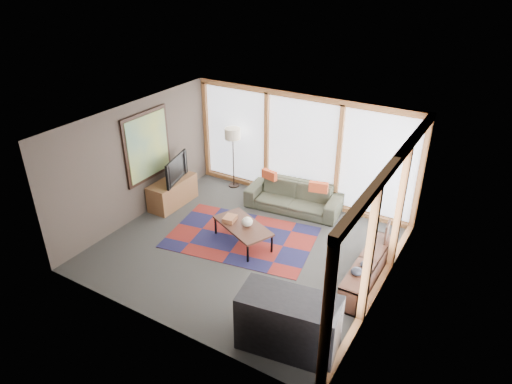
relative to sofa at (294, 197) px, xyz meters
The scene contains 17 objects.
ground 1.94m from the sofa, 93.23° to the right, with size 5.50×5.50×0.00m, color #2E2E2B.
room_envelope 1.86m from the sofa, 74.01° to the right, with size 5.52×5.02×2.62m.
rug 1.71m from the sofa, 103.45° to the right, with size 2.97×1.91×0.01m, color maroon.
sofa is the anchor object (origin of this frame).
pillow_left 0.76m from the sofa, behind, with size 0.39×0.12×0.21m, color #BC4522.
pillow_right 0.75m from the sofa, ahead, with size 0.42×0.13×0.23m, color #BC4522.
floor_lamp 1.92m from the sofa, behind, with size 0.39×0.39×1.55m, color black, non-canonical shape.
coffee_table 1.81m from the sofa, 98.21° to the right, with size 1.30×0.65×0.43m, color black, non-canonical shape.
book_stack 1.88m from the sofa, 107.73° to the right, with size 0.23×0.29×0.10m, color #965A38.
vase 1.79m from the sofa, 95.18° to the right, with size 0.22×0.22×0.19m, color beige.
bookshelf 2.88m from the sofa, 36.22° to the right, with size 0.36×1.98×0.50m, color black, non-canonical shape.
bowl_a 3.18m from the sofa, 44.00° to the right, with size 0.22×0.22×0.11m, color black.
bowl_b 3.03m from the sofa, 39.69° to the right, with size 0.17×0.17×0.08m, color black.
shelf_picture 2.63m from the sofa, 22.12° to the right, with size 0.04×0.30×0.39m, color black.
tv_console 2.83m from the sofa, 154.05° to the right, with size 0.52×1.25×0.62m, color brown.
television 2.85m from the sofa, 154.15° to the right, with size 1.04×0.14×0.60m, color black.
bar_counter 4.20m from the sofa, 64.47° to the right, with size 1.48×0.69×0.94m, color black.
Camera 1 is at (4.08, -6.45, 5.31)m, focal length 32.00 mm.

